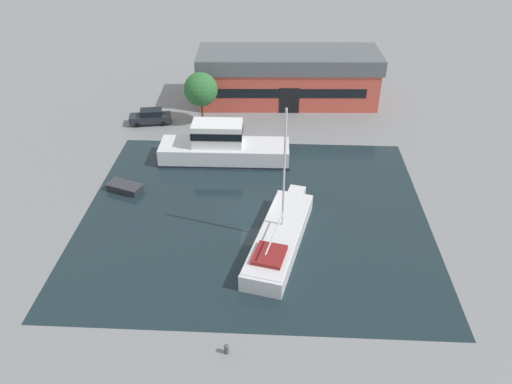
# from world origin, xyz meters

# --- Properties ---
(ground_plane) EXTENTS (440.00, 440.00, 0.00)m
(ground_plane) POSITION_xyz_m (0.00, 0.00, 0.00)
(ground_plane) COLOR gray
(water_canal) EXTENTS (29.45, 26.40, 0.01)m
(water_canal) POSITION_xyz_m (0.00, 0.00, 0.00)
(water_canal) COLOR #19282D
(water_canal) RESTS_ON ground
(warehouse_building) EXTENTS (22.61, 8.76, 6.34)m
(warehouse_building) POSITION_xyz_m (2.86, 25.04, 3.21)
(warehouse_building) COLOR #C64C3D
(warehouse_building) RESTS_ON ground
(quay_tree_near_building) EXTENTS (3.82, 3.82, 6.07)m
(quay_tree_near_building) POSITION_xyz_m (-7.03, 17.88, 4.15)
(quay_tree_near_building) COLOR brown
(quay_tree_near_building) RESTS_ON ground
(parked_car) EXTENTS (4.93, 2.57, 1.75)m
(parked_car) POSITION_xyz_m (-13.05, 17.43, 0.87)
(parked_car) COLOR #1E2328
(parked_car) RESTS_ON ground
(sailboat_moored) EXTENTS (5.67, 12.90, 11.40)m
(sailboat_moored) POSITION_xyz_m (2.20, -3.98, 0.79)
(sailboat_moored) COLOR silver
(sailboat_moored) RESTS_ON water_canal
(motor_cruiser) EXTENTS (13.18, 4.02, 4.14)m
(motor_cruiser) POSITION_xyz_m (-3.75, 9.35, 1.50)
(motor_cruiser) COLOR silver
(motor_cruiser) RESTS_ON water_canal
(small_dinghy) EXTENTS (3.54, 2.56, 0.69)m
(small_dinghy) POSITION_xyz_m (-12.20, 3.13, 0.36)
(small_dinghy) COLOR #23282D
(small_dinghy) RESTS_ON water_canal
(mooring_bollard) EXTENTS (0.32, 0.32, 0.73)m
(mooring_bollard) POSITION_xyz_m (-0.98, -14.74, 0.39)
(mooring_bollard) COLOR #47474C
(mooring_bollard) RESTS_ON ground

